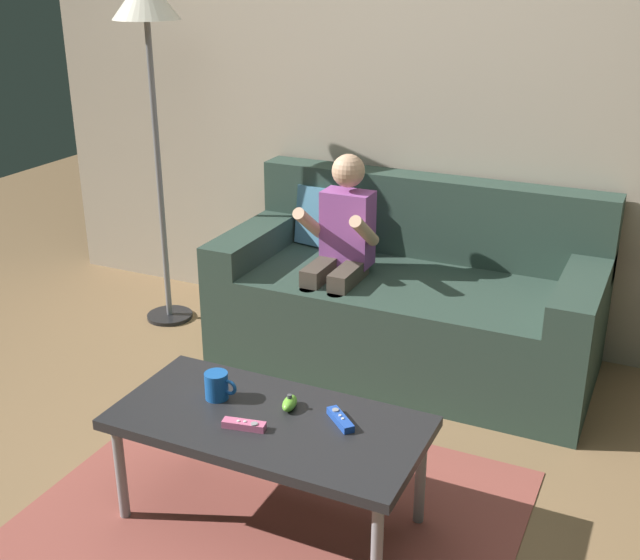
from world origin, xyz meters
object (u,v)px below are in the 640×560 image
(game_remote_blue_far_corner, at_px, (340,419))
(coffee_mug, at_px, (217,386))
(person_seated_on_couch, at_px, (339,250))
(floor_lamp, at_px, (147,26))
(game_remote_pink_near_edge, at_px, (244,425))
(couch, at_px, (407,301))
(coffee_table, at_px, (269,428))
(nunchuk_lime, at_px, (290,403))

(game_remote_blue_far_corner, xyz_separation_m, coffee_mug, (-0.44, -0.03, 0.04))
(person_seated_on_couch, relative_size, floor_lamp, 0.57)
(game_remote_pink_near_edge, bearing_deg, coffee_mug, 143.92)
(couch, height_order, game_remote_pink_near_edge, couch)
(couch, bearing_deg, game_remote_blue_far_corner, -80.76)
(coffee_table, bearing_deg, game_remote_pink_near_edge, -116.05)
(floor_lamp, bearing_deg, game_remote_blue_far_corner, -37.59)
(game_remote_pink_near_edge, bearing_deg, coffee_table, 63.95)
(nunchuk_lime, bearing_deg, person_seated_on_couch, 105.07)
(coffee_table, relative_size, game_remote_blue_far_corner, 7.98)
(coffee_table, distance_m, game_remote_blue_far_corner, 0.24)
(person_seated_on_couch, xyz_separation_m, floor_lamp, (-1.03, 0.09, 0.92))
(game_remote_blue_far_corner, bearing_deg, nunchuk_lime, 177.31)
(coffee_table, bearing_deg, coffee_mug, 169.14)
(coffee_table, xyz_separation_m, floor_lamp, (-1.27, 1.23, 1.13))
(nunchuk_lime, relative_size, game_remote_blue_far_corner, 0.75)
(couch, height_order, person_seated_on_couch, person_seated_on_couch)
(couch, distance_m, coffee_table, 1.32)
(person_seated_on_couch, distance_m, game_remote_pink_near_edge, 1.25)
(person_seated_on_couch, relative_size, coffee_mug, 8.37)
(game_remote_blue_far_corner, bearing_deg, game_remote_pink_near_edge, -148.52)
(floor_lamp, bearing_deg, game_remote_pink_near_edge, -46.82)
(game_remote_blue_far_corner, bearing_deg, coffee_mug, -175.59)
(couch, xyz_separation_m, person_seated_on_couch, (-0.27, -0.18, 0.27))
(couch, relative_size, game_remote_pink_near_edge, 11.91)
(nunchuk_lime, relative_size, floor_lamp, 0.06)
(nunchuk_lime, bearing_deg, game_remote_blue_far_corner, -2.69)
(coffee_table, relative_size, game_remote_pink_near_edge, 7.09)
(game_remote_pink_near_edge, height_order, floor_lamp, floor_lamp)
(person_seated_on_couch, distance_m, floor_lamp, 1.38)
(coffee_mug, xyz_separation_m, floor_lamp, (-1.06, 1.19, 1.04))
(person_seated_on_couch, bearing_deg, coffee_mug, -88.35)
(couch, height_order, nunchuk_lime, couch)
(couch, distance_m, floor_lamp, 1.76)
(couch, height_order, floor_lamp, floor_lamp)
(person_seated_on_couch, distance_m, game_remote_blue_far_corner, 1.17)
(coffee_mug, bearing_deg, coffee_table, -10.86)
(person_seated_on_couch, bearing_deg, coffee_table, -77.66)
(nunchuk_lime, xyz_separation_m, coffee_mug, (-0.25, -0.04, 0.03))
(couch, bearing_deg, coffee_mug, -100.54)
(person_seated_on_couch, distance_m, nunchuk_lime, 1.10)
(nunchuk_lime, bearing_deg, couch, 90.69)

